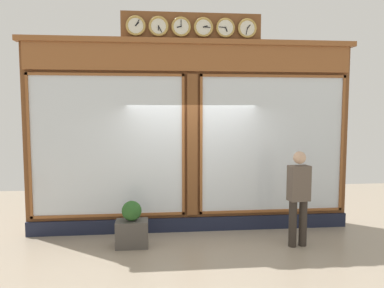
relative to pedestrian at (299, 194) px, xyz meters
The scene contains 4 objects.
shop_facade 2.33m from the pedestrian, 32.65° to the right, with size 6.49×0.42×4.25m.
pedestrian is the anchor object (origin of this frame).
planter_box 3.01m from the pedestrian, ahead, with size 0.56×0.36×0.47m, color #4C4742.
planter_shrub 2.94m from the pedestrian, ahead, with size 0.35×0.35×0.35m, color #285623.
Camera 1 is at (0.73, 7.21, 2.40)m, focal length 34.83 mm.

